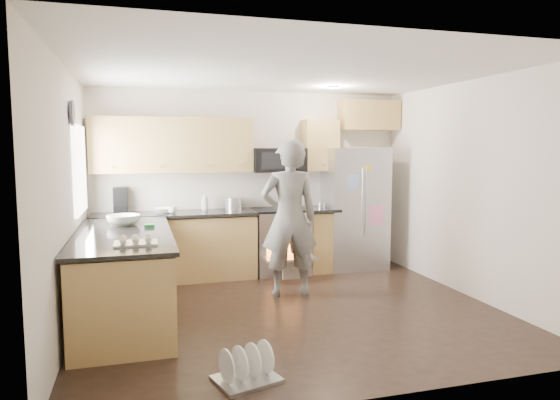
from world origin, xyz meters
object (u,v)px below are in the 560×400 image
object	(u,v)px
stove_range	(280,226)
dish_rack	(246,371)
refrigerator	(354,208)
person	(289,218)

from	to	relation	value
stove_range	dish_rack	size ratio (longest dim) A/B	3.22
refrigerator	stove_range	bearing A→B (deg)	-177.75
person	dish_rack	xyz separation A→B (m)	(-0.98, -2.09, -0.87)
refrigerator	person	bearing A→B (deg)	-139.06
dish_rack	refrigerator	bearing A→B (deg)	53.87
person	stove_range	bearing A→B (deg)	-94.51
stove_range	refrigerator	size ratio (longest dim) A/B	1.00
person	dish_rack	world-z (taller)	person
refrigerator	dish_rack	xyz separation A→B (m)	(-2.32, -3.18, -0.82)
stove_range	person	distance (m)	1.13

